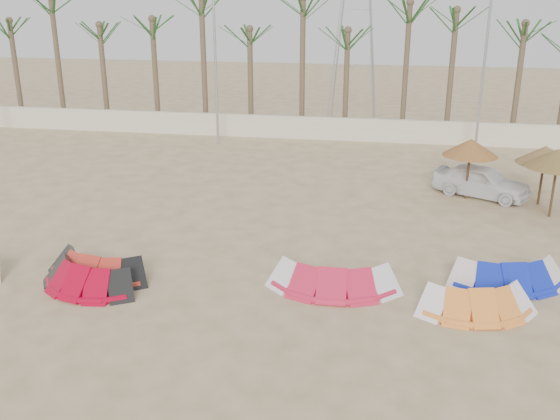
% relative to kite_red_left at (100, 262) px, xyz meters
% --- Properties ---
extents(ground, '(120.00, 120.00, 0.00)m').
position_rel_kite_red_left_xyz_m(ground, '(5.02, -2.82, -0.42)').
color(ground, '#CEB689').
rests_on(ground, ground).
extents(boundary_wall, '(60.00, 0.30, 1.30)m').
position_rel_kite_red_left_xyz_m(boundary_wall, '(5.02, 19.18, 0.23)').
color(boundary_wall, beige).
rests_on(boundary_wall, ground).
extents(palm_line, '(52.00, 4.00, 7.70)m').
position_rel_kite_red_left_xyz_m(palm_line, '(5.69, 20.68, 6.03)').
color(palm_line, brown).
rests_on(palm_line, ground).
extents(lamp_b, '(1.25, 0.14, 11.00)m').
position_rel_kite_red_left_xyz_m(lamp_b, '(-0.94, 17.18, 5.35)').
color(lamp_b, '#A5A8AD').
rests_on(lamp_b, ground).
extents(lamp_c, '(1.25, 0.14, 11.00)m').
position_rel_kite_red_left_xyz_m(lamp_c, '(13.06, 17.18, 5.35)').
color(lamp_c, '#A5A8AD').
rests_on(lamp_c, ground).
extents(pylon, '(3.00, 3.00, 14.00)m').
position_rel_kite_red_left_xyz_m(pylon, '(6.02, 25.18, -0.42)').
color(pylon, '#A5A8AD').
rests_on(pylon, ground).
extents(kite_red_left, '(3.46, 1.99, 0.90)m').
position_rel_kite_red_left_xyz_m(kite_red_left, '(0.00, 0.00, 0.00)').
color(kite_red_left, red).
rests_on(kite_red_left, ground).
extents(kite_red_mid, '(3.34, 2.14, 0.90)m').
position_rel_kite_red_left_xyz_m(kite_red_mid, '(0.08, -0.77, -0.00)').
color(kite_red_mid, '#AD021F').
rests_on(kite_red_mid, ground).
extents(kite_red_right, '(3.71, 1.58, 0.90)m').
position_rel_kite_red_left_xyz_m(kite_red_right, '(7.11, 0.50, 0.00)').
color(kite_red_right, red).
rests_on(kite_red_right, ground).
extents(kite_orange, '(3.36, 2.08, 0.90)m').
position_rel_kite_red_left_xyz_m(kite_orange, '(11.04, -0.28, -0.00)').
color(kite_orange, orange).
rests_on(kite_orange, ground).
extents(kite_blue, '(3.65, 2.15, 0.90)m').
position_rel_kite_red_left_xyz_m(kite_blue, '(12.16, 1.65, 0.00)').
color(kite_blue, '#1226B9').
rests_on(kite_blue, ground).
extents(parasol_left, '(2.25, 2.25, 2.54)m').
position_rel_kite_red_left_xyz_m(parasol_left, '(11.78, 9.52, 1.76)').
color(parasol_left, '#4C331E').
rests_on(parasol_left, ground).
extents(parasol_mid, '(2.40, 2.40, 2.67)m').
position_rel_kite_red_left_xyz_m(parasol_mid, '(14.73, 7.80, 1.89)').
color(parasol_mid, '#4C331E').
rests_on(parasol_mid, ground).
extents(parasol_right, '(2.24, 2.24, 2.43)m').
position_rel_kite_red_left_xyz_m(parasol_right, '(14.61, 9.25, 1.66)').
color(parasol_right, '#4C331E').
rests_on(parasol_right, ground).
extents(car, '(4.26, 3.19, 1.35)m').
position_rel_kite_red_left_xyz_m(car, '(12.40, 9.91, 0.26)').
color(car, white).
rests_on(car, ground).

